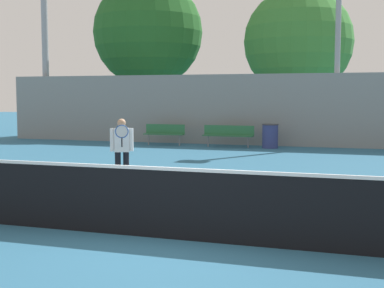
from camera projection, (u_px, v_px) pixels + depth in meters
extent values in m
plane|color=#285B7A|center=(171.00, 239.00, 8.04)|extent=(100.00, 100.00, 0.00)
cube|color=black|center=(171.00, 205.00, 7.99)|extent=(10.25, 0.03, 1.04)
cube|color=white|center=(171.00, 169.00, 7.94)|extent=(10.25, 0.04, 0.05)
cylinder|color=black|center=(118.00, 169.00, 12.70)|extent=(0.14, 0.14, 0.82)
cylinder|color=black|center=(126.00, 169.00, 12.73)|extent=(0.14, 0.14, 0.82)
cube|color=white|center=(122.00, 140.00, 12.65)|extent=(0.41, 0.33, 0.56)
cylinder|color=white|center=(112.00, 140.00, 12.62)|extent=(0.10, 0.10, 0.54)
cylinder|color=white|center=(131.00, 140.00, 12.68)|extent=(0.10, 0.10, 0.54)
sphere|color=tan|center=(122.00, 123.00, 12.61)|extent=(0.20, 0.20, 0.20)
cylinder|color=black|center=(122.00, 142.00, 12.38)|extent=(0.03, 0.03, 0.22)
torus|color=#28519E|center=(122.00, 131.00, 12.35)|extent=(0.29, 0.16, 0.31)
cylinder|color=silver|center=(122.00, 131.00, 12.35)|extent=(0.24, 0.12, 0.27)
cube|color=#28663D|center=(228.00, 136.00, 22.13)|extent=(2.13, 0.40, 0.04)
cylinder|color=gray|center=(208.00, 141.00, 22.42)|extent=(0.06, 0.06, 0.45)
cylinder|color=gray|center=(248.00, 142.00, 21.90)|extent=(0.06, 0.06, 0.45)
cube|color=#28663D|center=(229.00, 130.00, 22.29)|extent=(2.13, 0.04, 0.40)
cube|color=#28663D|center=(164.00, 134.00, 23.00)|extent=(1.78, 0.40, 0.04)
cylinder|color=gray|center=(149.00, 139.00, 23.24)|extent=(0.06, 0.06, 0.45)
cylinder|color=gray|center=(179.00, 140.00, 22.80)|extent=(0.06, 0.06, 0.45)
cube|color=#28663D|center=(165.00, 129.00, 23.15)|extent=(1.78, 0.04, 0.40)
cylinder|color=#939399|center=(45.00, 46.00, 26.24)|extent=(0.31, 0.31, 9.10)
cylinder|color=#939399|center=(338.00, 50.00, 21.96)|extent=(0.23, 0.23, 8.02)
cylinder|color=navy|center=(270.00, 137.00, 21.69)|extent=(0.64, 0.64, 0.94)
cylinder|color=#333338|center=(270.00, 125.00, 21.64)|extent=(0.67, 0.67, 0.04)
cube|color=gray|center=(295.00, 110.00, 22.28)|extent=(27.26, 0.06, 3.05)
cylinder|color=brown|center=(297.00, 111.00, 28.22)|extent=(0.50, 0.50, 2.65)
sphere|color=#387A33|center=(298.00, 42.00, 27.90)|extent=(5.66, 5.66, 5.66)
cylinder|color=brown|center=(149.00, 105.00, 29.96)|extent=(0.41, 0.41, 3.19)
sphere|color=#235B23|center=(148.00, 33.00, 29.60)|extent=(6.03, 6.03, 6.03)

